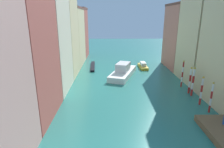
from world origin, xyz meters
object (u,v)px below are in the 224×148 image
(mooring_pole_4, at_px, (182,74))
(motorboat_0, at_px, (143,66))
(mooring_pole_0, at_px, (211,97))
(vaporetto_white, at_px, (123,72))
(mooring_pole_3, at_px, (190,80))
(gondola_black, at_px, (93,66))
(mooring_pole_1, at_px, (202,91))
(mooring_pole_2, at_px, (193,81))

(mooring_pole_4, xyz_separation_m, motorboat_0, (-4.92, 13.82, -2.04))
(mooring_pole_0, relative_size, vaporetto_white, 0.38)
(mooring_pole_3, relative_size, mooring_pole_4, 0.93)
(mooring_pole_4, height_order, motorboat_0, mooring_pole_4)
(mooring_pole_0, relative_size, gondola_black, 0.46)
(mooring_pole_4, bearing_deg, motorboat_0, 109.59)
(vaporetto_white, bearing_deg, mooring_pole_3, -43.33)
(mooring_pole_1, xyz_separation_m, motorboat_0, (-4.94, 21.44, -1.74))
(mooring_pole_4, bearing_deg, mooring_pole_1, -89.81)
(mooring_pole_1, relative_size, mooring_pole_4, 0.88)
(mooring_pole_2, height_order, motorboat_0, mooring_pole_2)
(mooring_pole_0, distance_m, mooring_pole_2, 5.81)
(mooring_pole_1, distance_m, mooring_pole_4, 7.63)
(mooring_pole_1, bearing_deg, motorboat_0, 102.98)
(mooring_pole_2, relative_size, mooring_pole_3, 1.05)
(mooring_pole_2, bearing_deg, mooring_pole_3, 92.22)
(mooring_pole_1, height_order, vaporetto_white, mooring_pole_1)
(gondola_black, distance_m, motorboat_0, 13.09)
(mooring_pole_1, bearing_deg, mooring_pole_4, 90.19)
(mooring_pole_2, distance_m, vaporetto_white, 15.59)
(mooring_pole_2, bearing_deg, mooring_pole_0, -89.59)
(mooring_pole_1, bearing_deg, mooring_pole_3, 88.47)
(gondola_black, bearing_deg, mooring_pole_4, -39.26)
(mooring_pole_4, bearing_deg, mooring_pole_3, -87.39)
(mooring_pole_0, relative_size, mooring_pole_2, 0.90)
(vaporetto_white, bearing_deg, mooring_pole_4, -33.32)
(mooring_pole_3, distance_m, gondola_black, 25.54)
(mooring_pole_1, bearing_deg, mooring_pole_0, -85.17)
(mooring_pole_2, bearing_deg, motorboat_0, 105.80)
(mooring_pole_0, height_order, vaporetto_white, mooring_pole_0)
(mooring_pole_3, bearing_deg, motorboat_0, 106.60)
(mooring_pole_0, xyz_separation_m, mooring_pole_1, (-0.20, 2.39, 0.02))
(vaporetto_white, bearing_deg, mooring_pole_0, -57.51)
(mooring_pole_1, relative_size, mooring_pole_2, 0.90)
(mooring_pole_0, xyz_separation_m, mooring_pole_4, (-0.23, 10.02, 0.32))
(mooring_pole_3, bearing_deg, gondola_black, 135.42)
(mooring_pole_2, relative_size, vaporetto_white, 0.42)
(mooring_pole_2, bearing_deg, mooring_pole_4, 92.52)
(mooring_pole_0, bearing_deg, mooring_pole_3, 90.69)
(mooring_pole_3, xyz_separation_m, mooring_pole_4, (-0.14, 3.16, 0.17))
(mooring_pole_2, height_order, mooring_pole_3, mooring_pole_2)
(mooring_pole_4, bearing_deg, gondola_black, 140.74)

